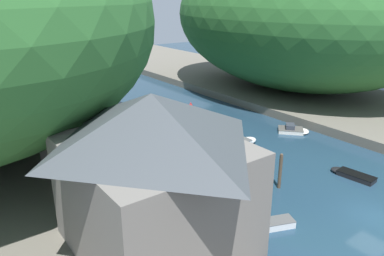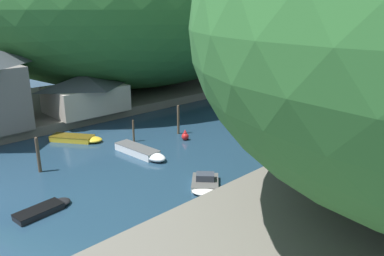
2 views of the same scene
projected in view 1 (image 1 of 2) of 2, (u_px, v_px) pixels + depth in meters
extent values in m
plane|color=#1E384C|center=(159.00, 116.00, 50.25)|extent=(130.00, 130.00, 0.00)
cube|color=#666056|center=(274.00, 88.00, 62.70)|extent=(22.00, 120.00, 1.09)
ellipsoid|color=#2D662D|center=(300.00, 15.00, 57.06)|extent=(32.09, 44.92, 22.56)
cube|color=slate|center=(155.00, 196.00, 21.55)|extent=(8.72, 9.86, 6.64)
pyramid|color=#3D4247|center=(152.00, 119.00, 19.96)|extent=(9.42, 10.65, 2.80)
cube|color=#B2A899|center=(93.00, 150.00, 32.38)|extent=(6.71, 8.79, 3.16)
pyramid|color=#3D4247|center=(90.00, 125.00, 31.59)|extent=(7.25, 9.50, 1.53)
cube|color=black|center=(100.00, 85.00, 66.71)|extent=(2.59, 2.89, 0.35)
ellipsoid|color=black|center=(101.00, 86.00, 65.64)|extent=(2.15, 1.70, 0.35)
cube|color=black|center=(100.00, 84.00, 66.65)|extent=(2.65, 2.95, 0.03)
cube|color=#9E937F|center=(100.00, 83.00, 66.65)|extent=(1.57, 1.21, 0.41)
cube|color=white|center=(231.00, 147.00, 39.12)|extent=(5.03, 1.91, 0.68)
ellipsoid|color=white|center=(247.00, 141.00, 40.64)|extent=(2.57, 1.64, 0.68)
cube|color=#525252|center=(231.00, 144.00, 39.00)|extent=(5.13, 1.94, 0.03)
cube|color=silver|center=(291.00, 130.00, 44.23)|extent=(3.39, 3.43, 0.42)
ellipsoid|color=silver|center=(303.00, 131.00, 43.99)|extent=(2.36, 2.33, 0.42)
cube|color=#504E4A|center=(291.00, 129.00, 44.16)|extent=(3.45, 3.50, 0.03)
cube|color=#333842|center=(290.00, 126.00, 44.09)|extent=(1.70, 1.68, 0.55)
cube|color=black|center=(356.00, 176.00, 33.09)|extent=(1.64, 3.24, 0.41)
ellipsoid|color=black|center=(340.00, 171.00, 34.16)|extent=(1.40, 1.69, 0.41)
cube|color=black|center=(357.00, 174.00, 33.02)|extent=(1.68, 3.31, 0.03)
cube|color=gold|center=(186.00, 178.00, 32.73)|extent=(4.57, 3.94, 0.54)
ellipsoid|color=gold|center=(194.00, 167.00, 34.69)|extent=(2.73, 2.60, 0.54)
cube|color=#4C3E0E|center=(186.00, 175.00, 32.63)|extent=(4.66, 4.02, 0.03)
cube|color=white|center=(275.00, 224.00, 26.17)|extent=(2.86, 2.01, 0.50)
ellipsoid|color=white|center=(258.00, 227.00, 25.84)|extent=(1.62, 1.48, 0.50)
cube|color=#525252|center=(275.00, 221.00, 26.08)|extent=(2.92, 2.05, 0.03)
cylinder|color=#4C3D2D|center=(280.00, 172.00, 31.05)|extent=(0.29, 0.29, 2.96)
sphere|color=#4C3D2D|center=(282.00, 155.00, 30.54)|extent=(0.26, 0.26, 0.26)
cylinder|color=brown|center=(197.00, 141.00, 38.51)|extent=(0.21, 0.21, 2.24)
sphere|color=brown|center=(197.00, 131.00, 38.11)|extent=(0.19, 0.19, 0.19)
cylinder|color=brown|center=(180.00, 122.00, 42.95)|extent=(0.26, 0.26, 3.13)
sphere|color=brown|center=(180.00, 108.00, 42.40)|extent=(0.23, 0.23, 0.23)
sphere|color=red|center=(191.00, 106.00, 53.85)|extent=(0.53, 0.53, 0.53)
cone|color=red|center=(191.00, 103.00, 53.71)|extent=(0.27, 0.27, 0.27)
sphere|color=red|center=(198.00, 130.00, 43.84)|extent=(0.77, 0.77, 0.77)
cone|color=red|center=(198.00, 125.00, 43.64)|extent=(0.38, 0.38, 0.38)
cylinder|color=#282D3D|center=(145.00, 198.00, 26.99)|extent=(0.13, 0.13, 0.85)
cylinder|color=#282D3D|center=(143.00, 197.00, 27.08)|extent=(0.13, 0.13, 0.85)
cube|color=navy|center=(144.00, 189.00, 26.79)|extent=(0.34, 0.43, 0.62)
sphere|color=#9E7051|center=(143.00, 184.00, 26.65)|extent=(0.22, 0.22, 0.22)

